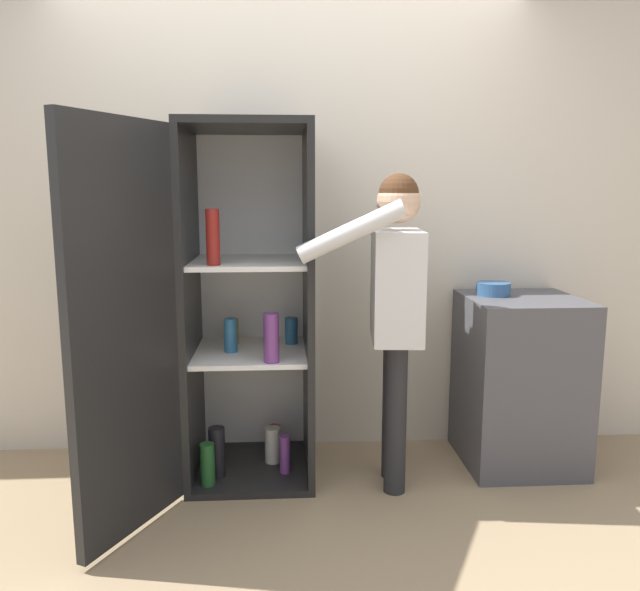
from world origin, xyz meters
name	(u,v)px	position (x,y,z in m)	size (l,w,h in m)	color
ground_plane	(299,530)	(0.00, 0.00, 0.00)	(12.00, 12.00, 0.00)	tan
wall_back	(292,224)	(0.00, 0.98, 1.27)	(7.00, 0.06, 2.55)	beige
refrigerator	(227,312)	(-0.33, 0.52, 0.87)	(0.96, 1.21, 1.79)	black
person	(395,293)	(0.48, 0.41, 0.98)	(0.62, 0.54, 1.54)	#262628
counter	(519,381)	(1.21, 0.63, 0.45)	(0.59, 0.60, 0.91)	#4C4C51
bowl	(493,289)	(1.07, 0.72, 0.94)	(0.18, 0.18, 0.07)	#335B8E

